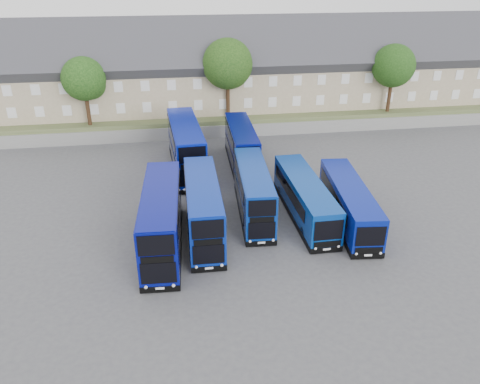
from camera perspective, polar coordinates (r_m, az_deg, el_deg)
name	(u,v)px	position (r m, az deg, el deg)	size (l,w,h in m)	color
ground	(246,247)	(34.35, 0.76, -6.71)	(120.00, 120.00, 0.00)	#48484D
retaining_wall	(213,132)	(55.63, -3.30, 7.32)	(70.00, 0.40, 1.50)	slate
earth_bank	(206,107)	(65.08, -4.20, 10.32)	(80.00, 20.00, 2.00)	#4A5A32
terrace_row	(255,70)	(60.66, 1.80, 14.66)	(66.00, 10.40, 11.20)	tan
dd_front_left	(162,220)	(33.78, -9.49, -3.44)	(3.08, 11.17, 4.40)	#060D79
dd_front_mid	(203,209)	(35.12, -4.52, -2.11)	(2.59, 10.60, 4.19)	#082496
dd_front_right	(254,193)	(37.68, 1.66, -0.15)	(2.88, 10.15, 3.99)	#082E93
dd_rear_left	(186,147)	(46.54, -6.60, 5.41)	(3.37, 11.93, 4.69)	#091BA8
dd_rear_right	(241,147)	(47.21, 0.17, 5.51)	(2.66, 10.38, 4.10)	#060F78
coach_east_a	(305,199)	(38.03, 7.91, -0.85)	(2.54, 11.50, 3.13)	#083793
coach_east_b	(349,204)	(37.98, 13.12, -1.40)	(3.50, 11.47, 3.09)	#071990
tree_west	(85,80)	(55.54, -18.34, 12.80)	(4.80, 4.80, 7.65)	#382314
tree_mid	(229,66)	(55.52, -1.39, 15.14)	(5.76, 5.76, 9.18)	#382314
tree_east	(394,67)	(61.01, 18.28, 14.24)	(5.12, 5.12, 8.16)	#382314
tree_far	(413,53)	(69.81, 20.38, 15.58)	(5.44, 5.44, 8.67)	#382314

